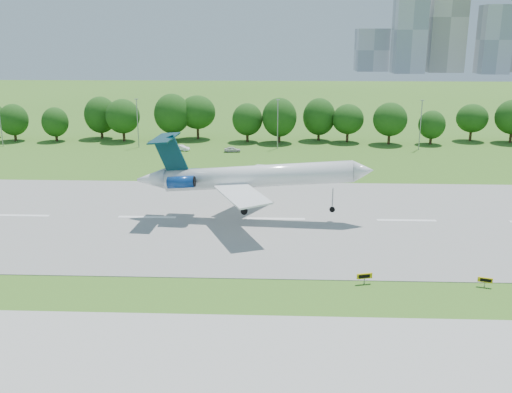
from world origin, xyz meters
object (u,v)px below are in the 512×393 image
service_vehicle_a (181,148)px  service_vehicle_b (232,149)px  airliner (246,176)px  taxi_sign_left (364,276)px

service_vehicle_a → service_vehicle_b: (12.64, -1.33, -0.00)m
airliner → taxi_sign_left: airliner is taller
taxi_sign_left → service_vehicle_a: (-33.82, 76.50, -0.27)m
airliner → service_vehicle_a: 56.77m
airliner → service_vehicle_b: size_ratio=9.21×
service_vehicle_a → service_vehicle_b: service_vehicle_a is taller
airliner → service_vehicle_b: 52.57m
airliner → service_vehicle_b: bearing=99.8°
taxi_sign_left → service_vehicle_a: bearing=99.7°
airliner → service_vehicle_b: (-6.37, 51.82, -6.15)m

